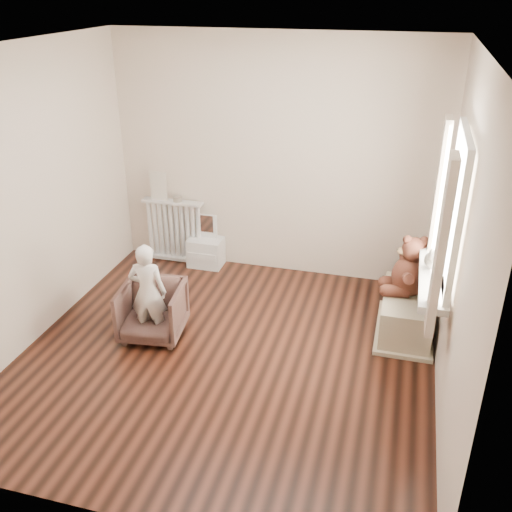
% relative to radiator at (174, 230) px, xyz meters
% --- Properties ---
extents(floor, '(3.60, 3.60, 0.01)m').
position_rel_radiator_xyz_m(floor, '(1.18, -1.68, -0.39)').
color(floor, black).
rests_on(floor, ground).
extents(ceiling, '(3.60, 3.60, 0.01)m').
position_rel_radiator_xyz_m(ceiling, '(1.18, -1.68, 2.21)').
color(ceiling, white).
rests_on(ceiling, ground).
extents(back_wall, '(3.60, 0.02, 2.60)m').
position_rel_radiator_xyz_m(back_wall, '(1.18, 0.12, 0.91)').
color(back_wall, silver).
rests_on(back_wall, ground).
extents(front_wall, '(3.60, 0.02, 2.60)m').
position_rel_radiator_xyz_m(front_wall, '(1.18, -3.48, 0.91)').
color(front_wall, silver).
rests_on(front_wall, ground).
extents(left_wall, '(0.02, 3.60, 2.60)m').
position_rel_radiator_xyz_m(left_wall, '(-0.62, -1.68, 0.91)').
color(left_wall, silver).
rests_on(left_wall, ground).
extents(right_wall, '(0.02, 3.60, 2.60)m').
position_rel_radiator_xyz_m(right_wall, '(2.98, -1.68, 0.91)').
color(right_wall, silver).
rests_on(right_wall, ground).
extents(window, '(0.03, 0.90, 1.10)m').
position_rel_radiator_xyz_m(window, '(2.94, -1.38, 1.06)').
color(window, white).
rests_on(window, right_wall).
extents(window_sill, '(0.22, 1.10, 0.06)m').
position_rel_radiator_xyz_m(window_sill, '(2.85, -1.38, 0.48)').
color(window_sill, silver).
rests_on(window_sill, right_wall).
extents(curtain_left, '(0.06, 0.26, 1.30)m').
position_rel_radiator_xyz_m(curtain_left, '(2.83, -1.95, 1.00)').
color(curtain_left, beige).
rests_on(curtain_left, right_wall).
extents(curtain_right, '(0.06, 0.26, 1.30)m').
position_rel_radiator_xyz_m(curtain_right, '(2.83, -0.81, 1.00)').
color(curtain_right, beige).
rests_on(curtain_right, right_wall).
extents(radiator, '(0.71, 0.14, 0.75)m').
position_rel_radiator_xyz_m(radiator, '(0.00, 0.00, 0.00)').
color(radiator, silver).
rests_on(radiator, floor).
extents(paper_doll, '(0.20, 0.02, 0.33)m').
position_rel_radiator_xyz_m(paper_doll, '(-0.15, 0.00, 0.53)').
color(paper_doll, beige).
rests_on(paper_doll, radiator).
extents(tin_a, '(0.10, 0.10, 0.06)m').
position_rel_radiator_xyz_m(tin_a, '(0.07, 0.00, 0.39)').
color(tin_a, '#A59E8C').
rests_on(tin_a, radiator).
extents(toy_vanity, '(0.39, 0.28, 0.61)m').
position_rel_radiator_xyz_m(toy_vanity, '(0.40, -0.03, -0.11)').
color(toy_vanity, silver).
rests_on(toy_vanity, floor).
extents(armchair, '(0.63, 0.64, 0.52)m').
position_rel_radiator_xyz_m(armchair, '(0.41, -1.54, -0.13)').
color(armchair, '#4F332B').
rests_on(armchair, floor).
extents(child, '(0.37, 0.27, 0.94)m').
position_rel_radiator_xyz_m(child, '(0.41, -1.59, 0.10)').
color(child, white).
rests_on(child, armchair).
extents(toy_bench, '(0.46, 0.86, 0.40)m').
position_rel_radiator_xyz_m(toy_bench, '(2.70, -0.87, -0.19)').
color(toy_bench, '#BBB08F').
rests_on(toy_bench, floor).
extents(teddy_bear, '(0.50, 0.41, 0.57)m').
position_rel_radiator_xyz_m(teddy_bear, '(2.70, -0.83, 0.28)').
color(teddy_bear, '#36170F').
rests_on(teddy_bear, toy_bench).
extents(plush_cat, '(0.21, 0.27, 0.20)m').
position_rel_radiator_xyz_m(plush_cat, '(2.84, -1.27, 0.61)').
color(plush_cat, gray).
rests_on(plush_cat, window_sill).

